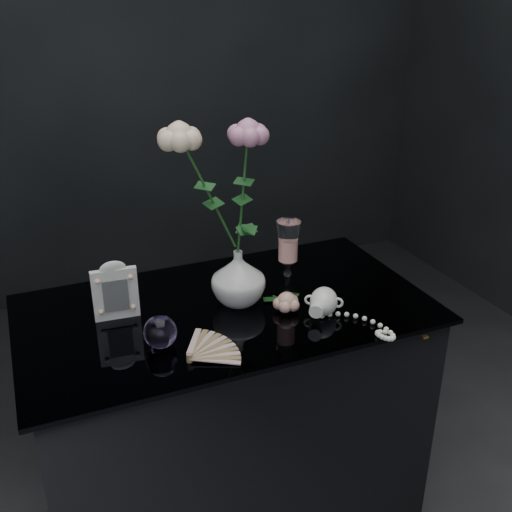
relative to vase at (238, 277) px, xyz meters
name	(u,v)px	position (x,y,z in m)	size (l,w,h in m)	color
table	(229,423)	(-0.04, -0.01, -0.45)	(1.05, 0.58, 0.76)	black
vase	(238,277)	(0.00, 0.00, 0.00)	(0.14, 0.14, 0.15)	white
wine_glass	(288,258)	(0.14, 0.00, 0.03)	(0.06, 0.06, 0.21)	white
picture_frame	(115,290)	(-0.31, 0.05, 0.00)	(0.12, 0.09, 0.16)	white
paperweight	(160,332)	(-0.24, -0.13, -0.03)	(0.08, 0.08, 0.08)	#A986D9
paper_fan	(190,357)	(-0.20, -0.21, -0.06)	(0.23, 0.18, 0.02)	beige
loose_rose	(287,302)	(0.10, -0.09, -0.05)	(0.12, 0.15, 0.05)	#E5A793
pearl_jar	(324,300)	(0.18, -0.13, -0.04)	(0.24, 0.25, 0.07)	white
roses	(221,180)	(-0.04, -0.01, 0.27)	(0.26, 0.13, 0.40)	#FFD2A9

